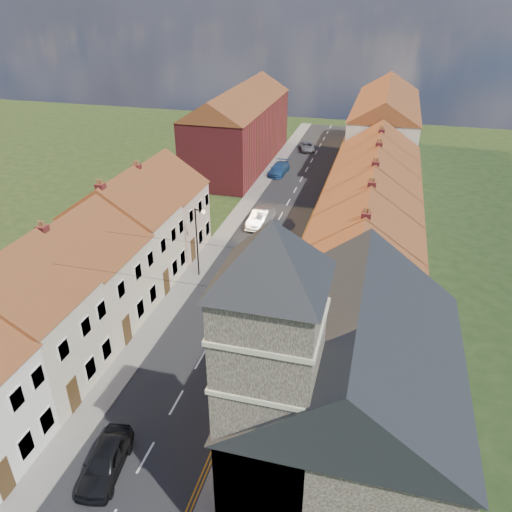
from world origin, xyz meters
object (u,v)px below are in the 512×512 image
Objects in this scene: church at (340,387)px; car_near at (105,461)px; car_far at (279,169)px; pedestrian_right at (288,329)px; car_mid at (261,218)px; lamppost at (198,238)px; car_distant at (307,147)px.

car_near is (-10.86, -2.55, -5.14)m from church.
pedestrian_right is at bearing -72.71° from car_far.
car_near is 0.90× the size of car_mid.
pedestrian_right is at bearing 113.11° from church.
car_mid is at bearing 78.41° from lamppost.
church is at bearing -51.70° from lamppost.
car_near is at bearing -84.38° from car_far.
car_mid reaches higher than car_far.
car_far is at bearing 84.05° from car_near.
pedestrian_right is at bearing 54.18° from car_near.
car_mid is (-10.86, 27.95, -5.09)m from church.
church is at bearing 5.17° from car_near.
car_far is (0.61, 27.17, -2.83)m from lamppost.
car_far is 1.17× the size of car_distant.
church is 3.18× the size of car_mid.
church is 30.41m from car_mid.
car_distant is at bearing 95.72° from car_mid.
church is at bearing 115.11° from pedestrian_right.
car_mid is at bearing -67.84° from pedestrian_right.
church is 3.53× the size of car_near.
church reaches higher than pedestrian_right.
lamppost is 1.39× the size of car_near.
car_near is 0.88× the size of car_far.
pedestrian_right is (6.60, -17.97, 0.23)m from car_mid.
car_near is 14.17m from pedestrian_right.
car_mid is at bearing 81.95° from car_near.
lamppost is at bearing 128.30° from church.
car_distant is at bearing 85.17° from car_far.
car_near is 30.50m from car_mid.
pedestrian_right reaches higher than car_mid.
church is 12.28m from car_near.
church is 56.73m from car_distant.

